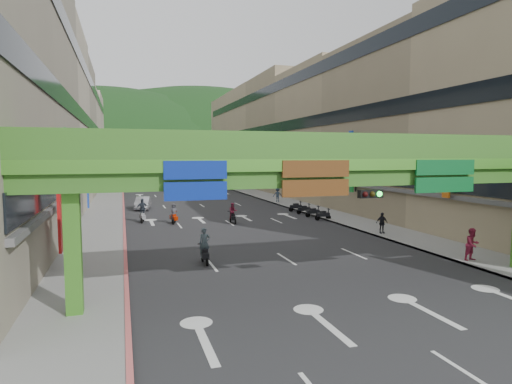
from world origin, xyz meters
TOP-DOWN VIEW (x-y plane):
  - ground at (0.00, 0.00)m, footprint 320.00×320.00m
  - road_slab at (0.00, 50.00)m, footprint 18.00×140.00m
  - sidewalk_left at (-11.00, 50.00)m, footprint 4.00×140.00m
  - sidewalk_right at (11.00, 50.00)m, footprint 4.00×140.00m
  - curb_left at (-9.10, 50.00)m, footprint 0.20×140.00m
  - curb_right at (9.10, 50.00)m, footprint 0.20×140.00m
  - building_row_left at (-18.93, 50.00)m, footprint 12.80×95.00m
  - building_row_right at (18.93, 50.00)m, footprint 12.80×95.00m
  - overpass_near at (0.93, 5.38)m, footprint 28.00×12.27m
  - overpass_far at (0.00, 65.00)m, footprint 28.00×2.20m
  - hill_left at (-15.00, 160.00)m, footprint 168.00×140.00m
  - hill_right at (25.00, 180.00)m, footprint 208.00×176.00m
  - bunting_string at (0.00, 30.00)m, footprint 26.00×0.36m
  - scooter_rider_near at (-4.81, 12.40)m, footprint 0.64×1.60m
  - scooter_rider_mid at (0.26, 25.76)m, footprint 0.82×1.60m
  - scooter_rider_left at (-7.50, 28.70)m, footprint 1.14×1.59m
  - scooter_rider_far at (-4.85, 27.17)m, footprint 0.81×1.58m
  - parked_scooter_row at (8.80, 28.26)m, footprint 1.60×7.15m
  - car_silver at (-7.00, 38.46)m, footprint 2.10×4.47m
  - car_yellow at (2.99, 63.56)m, footprint 1.69×4.18m
  - pedestrian_red at (9.80, 8.00)m, footprint 0.97×0.79m
  - pedestrian_dark at (9.80, 16.91)m, footprint 0.98×0.48m
  - pedestrian_blue at (9.80, 40.00)m, footprint 0.97×0.73m

SIDE VIEW (x-z plane):
  - ground at x=0.00m, z-range 0.00..0.00m
  - hill_left at x=-15.00m, z-range -56.00..56.00m
  - hill_right at x=25.00m, z-range -64.00..64.00m
  - road_slab at x=0.00m, z-range 0.00..0.02m
  - sidewalk_left at x=-11.00m, z-range 0.00..0.15m
  - sidewalk_right at x=11.00m, z-range 0.00..0.15m
  - curb_left at x=-9.10m, z-range 0.00..0.18m
  - curb_right at x=9.10m, z-range 0.00..0.18m
  - parked_scooter_row at x=8.80m, z-range -0.02..1.06m
  - car_silver at x=-7.00m, z-range 0.00..1.42m
  - car_yellow at x=2.99m, z-range 0.00..1.42m
  - pedestrian_dark at x=9.80m, z-range 0.00..1.61m
  - scooter_rider_far at x=-4.85m, z-range -0.01..1.83m
  - pedestrian_blue at x=9.80m, z-range 0.00..1.86m
  - pedestrian_red at x=9.80m, z-range 0.00..1.86m
  - scooter_rider_mid at x=0.26m, z-range 0.01..1.88m
  - scooter_rider_near at x=-4.81m, z-range -0.07..1.99m
  - scooter_rider_left at x=-7.50m, z-range 0.02..2.21m
  - overpass_near at x=0.93m, z-range 1.66..8.76m
  - overpass_far at x=0.00m, z-range 1.85..8.95m
  - bunting_string at x=0.00m, z-range 5.73..6.19m
  - building_row_left at x=-18.93m, z-range -0.04..18.96m
  - building_row_right at x=18.93m, z-range -0.04..18.96m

